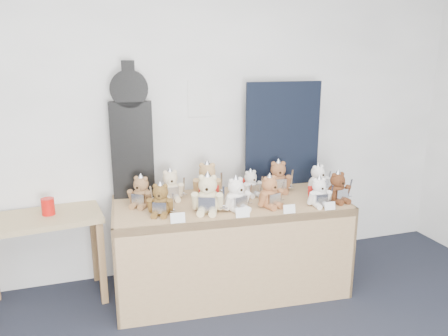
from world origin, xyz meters
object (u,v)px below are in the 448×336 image
object	(u,v)px
teddy_back_left	(171,186)
teddy_back_centre_right	(251,184)
teddy_front_left	(208,195)
teddy_front_far_left	(161,201)
guitar_case	(132,133)
teddy_front_right	(270,193)
side_table	(43,232)
teddy_back_end	(318,180)
teddy_front_centre	(236,195)
teddy_front_end	(338,188)
display_table	(232,224)
teddy_back_far_left	(141,193)
teddy_back_right	(278,178)
teddy_front_far_right	(319,193)
teddy_back_centre_left	(207,181)
red_cup	(48,207)

from	to	relation	value
teddy_back_left	teddy_back_centre_right	distance (m)	0.64
teddy_front_left	teddy_front_far_left	bearing A→B (deg)	-167.84
guitar_case	teddy_front_right	size ratio (longest dim) A/B	3.89
side_table	teddy_back_end	bearing A→B (deg)	-12.66
teddy_front_centre	teddy_front_end	distance (m)	0.81
guitar_case	teddy_front_end	size ratio (longest dim) A/B	3.97
display_table	side_table	xyz separation A→B (m)	(-1.38, 0.31, -0.01)
side_table	teddy_front_left	size ratio (longest dim) A/B	2.78
teddy_back_left	teddy_back_far_left	size ratio (longest dim) A/B	1.02
teddy_front_right	teddy_front_left	bearing A→B (deg)	159.51
teddy_back_right	teddy_front_far_left	bearing A→B (deg)	-156.17
display_table	side_table	bearing A→B (deg)	171.89
teddy_front_left	teddy_front_far_right	size ratio (longest dim) A/B	1.29
guitar_case	teddy_front_centre	xyz separation A→B (m)	(0.67, -0.55, -0.41)
teddy_back_centre_left	teddy_front_far_right	bearing A→B (deg)	-15.02
teddy_back_right	side_table	bearing A→B (deg)	-172.90
guitar_case	teddy_front_end	world-z (taller)	guitar_case
teddy_back_centre_right	display_table	bearing A→B (deg)	-153.02
teddy_front_far_right	teddy_front_left	bearing A→B (deg)	175.07
display_table	red_cup	bearing A→B (deg)	170.54
teddy_front_end	teddy_back_centre_left	distance (m)	1.02
teddy_front_far_right	teddy_back_left	distance (m)	1.14
teddy_front_end	teddy_back_far_left	size ratio (longest dim) A/B	1.01
teddy_back_right	teddy_back_centre_right	bearing A→B (deg)	-163.28
teddy_front_far_right	teddy_back_right	xyz separation A→B (m)	(-0.15, 0.41, 0.02)
teddy_front_far_left	teddy_front_left	distance (m)	0.34
teddy_back_centre_right	teddy_back_far_left	distance (m)	0.88
side_table	teddy_front_far_right	xyz separation A→B (m)	(1.99, -0.53, 0.27)
red_cup	teddy_front_centre	world-z (taller)	teddy_front_centre
teddy_front_far_right	teddy_back_centre_right	distance (m)	0.56
display_table	teddy_back_right	bearing A→B (deg)	27.17
teddy_front_centre	teddy_back_far_left	size ratio (longest dim) A/B	1.06
display_table	teddy_front_far_left	size ratio (longest dim) A/B	7.09
teddy_front_far_left	teddy_front_right	distance (m)	0.81
teddy_front_far_left	teddy_back_left	world-z (taller)	teddy_back_left
teddy_front_far_right	teddy_back_far_left	distance (m)	1.34
teddy_back_far_left	teddy_back_right	bearing A→B (deg)	34.34
teddy_front_right	teddy_back_far_left	size ratio (longest dim) A/B	1.03
teddy_front_far_left	teddy_back_centre_right	distance (m)	0.80
teddy_front_right	teddy_back_centre_right	size ratio (longest dim) A/B	1.15
guitar_case	teddy_back_centre_right	size ratio (longest dim) A/B	4.49
teddy_back_centre_right	teddy_back_far_left	world-z (taller)	teddy_back_far_left
display_table	teddy_back_centre_right	distance (m)	0.37
red_cup	teddy_front_right	distance (m)	1.65
side_table	guitar_case	xyz separation A→B (m)	(0.70, 0.11, 0.69)
display_table	red_cup	world-z (taller)	red_cup
teddy_front_end	side_table	bearing A→B (deg)	159.79
teddy_front_end	teddy_back_centre_right	bearing A→B (deg)	141.59
teddy_back_left	red_cup	bearing A→B (deg)	175.44
teddy_back_end	teddy_back_far_left	xyz separation A→B (m)	(-1.44, 0.10, 0.00)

